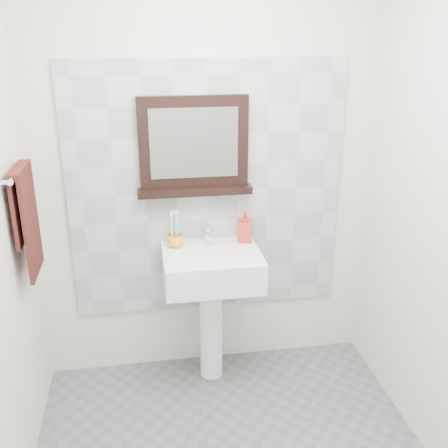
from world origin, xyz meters
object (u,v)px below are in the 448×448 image
(pedestal_sink, at_px, (212,281))
(toothbrush_cup, at_px, (175,241))
(soap_dispenser, at_px, (245,226))
(framed_mirror, at_px, (194,148))
(hand_towel, at_px, (26,213))

(pedestal_sink, bearing_deg, toothbrush_cup, 151.81)
(pedestal_sink, height_order, toothbrush_cup, pedestal_sink)
(soap_dispenser, distance_m, framed_mirror, 0.55)
(pedestal_sink, relative_size, soap_dispenser, 5.11)
(framed_mirror, bearing_deg, pedestal_sink, -69.75)
(soap_dispenser, bearing_deg, pedestal_sink, -136.82)
(soap_dispenser, bearing_deg, hand_towel, -152.51)
(soap_dispenser, xyz_separation_m, framed_mirror, (-0.29, 0.06, 0.46))
(toothbrush_cup, bearing_deg, soap_dispenser, 3.14)
(toothbrush_cup, xyz_separation_m, hand_towel, (-0.74, -0.28, 0.31))
(soap_dispenser, height_order, framed_mirror, framed_mirror)
(pedestal_sink, xyz_separation_m, toothbrush_cup, (-0.20, 0.10, 0.22))
(toothbrush_cup, xyz_separation_m, soap_dispenser, (0.41, 0.02, 0.06))
(toothbrush_cup, height_order, soap_dispenser, soap_dispenser)
(pedestal_sink, height_order, soap_dispenser, soap_dispenser)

